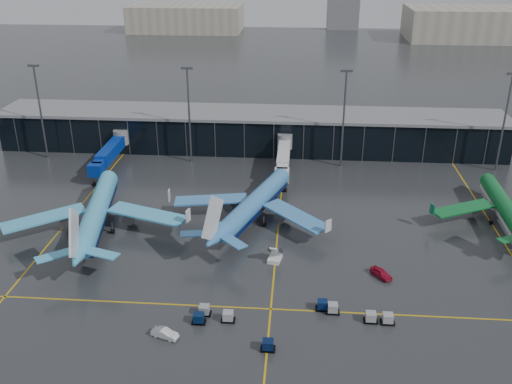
# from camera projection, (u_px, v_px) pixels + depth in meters

# --- Properties ---
(ground) EXTENTS (600.00, 600.00, 0.00)m
(ground) POSITION_uv_depth(u_px,v_px,m) (222.00, 259.00, 107.34)
(ground) COLOR #282B2D
(ground) RESTS_ON ground
(terminal_pier) EXTENTS (142.00, 17.00, 10.70)m
(terminal_pier) POSITION_uv_depth(u_px,v_px,m) (251.00, 130.00, 161.49)
(terminal_pier) COLOR black
(terminal_pier) RESTS_ON ground
(jet_bridges) EXTENTS (94.00, 27.50, 7.20)m
(jet_bridges) POSITION_uv_depth(u_px,v_px,m) (109.00, 153.00, 147.05)
(jet_bridges) COLOR #595B60
(jet_bridges) RESTS_ON ground
(flood_masts) EXTENTS (203.00, 0.50, 25.50)m
(flood_masts) POSITION_uv_depth(u_px,v_px,m) (266.00, 114.00, 146.78)
(flood_masts) COLOR #595B60
(flood_masts) RESTS_ON ground
(distant_hangars) EXTENTS (260.00, 71.00, 22.00)m
(distant_hangars) POSITION_uv_depth(u_px,v_px,m) (362.00, 21.00, 345.74)
(distant_hangars) COLOR #B2AD99
(distant_hangars) RESTS_ON ground
(taxi_lines) EXTENTS (220.00, 120.00, 0.02)m
(taxi_lines) POSITION_uv_depth(u_px,v_px,m) (278.00, 234.00, 116.28)
(taxi_lines) COLOR gold
(taxi_lines) RESTS_ON ground
(airliner_arkefly) EXTENTS (45.98, 50.43, 13.69)m
(airliner_arkefly) POSITION_uv_depth(u_px,v_px,m) (96.00, 199.00, 115.67)
(airliner_arkefly) COLOR #43AEDD
(airliner_arkefly) RESTS_ON ground
(airliner_klm_near) EXTENTS (48.77, 51.96, 12.97)m
(airliner_klm_near) POSITION_uv_depth(u_px,v_px,m) (255.00, 192.00, 119.59)
(airliner_klm_near) COLOR #3D83C8
(airliner_klm_near) RESTS_ON ground
(airliner_aer_lingus) EXTENTS (33.97, 38.35, 11.44)m
(airliner_aer_lingus) POSITION_uv_depth(u_px,v_px,m) (506.00, 197.00, 119.41)
(airliner_aer_lingus) COLOR #0C672A
(airliner_aer_lingus) RESTS_ON ground
(baggage_carts) EXTENTS (31.77, 12.11, 1.70)m
(baggage_carts) POSITION_uv_depth(u_px,v_px,m) (289.00, 318.00, 89.66)
(baggage_carts) COLOR black
(baggage_carts) RESTS_ON ground
(mobile_airstair) EXTENTS (2.80, 3.58, 3.45)m
(mobile_airstair) POSITION_uv_depth(u_px,v_px,m) (275.00, 257.00, 106.56)
(mobile_airstair) COLOR white
(mobile_airstair) RESTS_ON ground
(service_van_red) EXTENTS (4.13, 4.74, 1.54)m
(service_van_red) POSITION_uv_depth(u_px,v_px,m) (381.00, 273.00, 101.49)
(service_van_red) COLOR #A10C27
(service_van_red) RESTS_ON ground
(service_van_white) EXTENTS (4.51, 2.75, 1.40)m
(service_van_white) POSITION_uv_depth(u_px,v_px,m) (165.00, 333.00, 86.19)
(service_van_white) COLOR silver
(service_van_white) RESTS_ON ground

